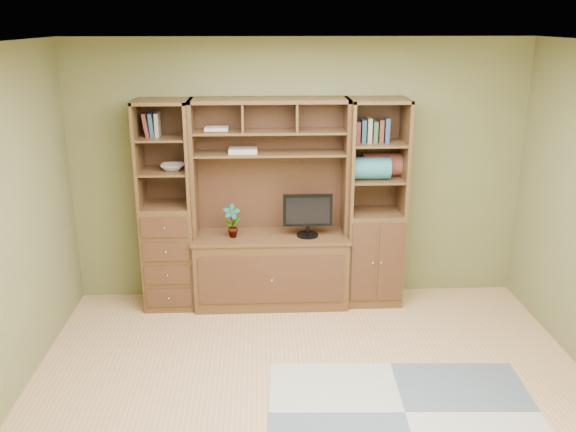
{
  "coord_description": "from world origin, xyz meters",
  "views": [
    {
      "loc": [
        -0.38,
        -3.89,
        2.75
      ],
      "look_at": [
        -0.14,
        1.2,
        1.1
      ],
      "focal_mm": 38.0,
      "sensor_mm": 36.0,
      "label": 1
    }
  ],
  "objects_px": {
    "center_hutch": "(271,207)",
    "monitor": "(308,207)",
    "left_tower": "(167,207)",
    "right_tower": "(375,204)"
  },
  "relations": [
    {
      "from": "right_tower",
      "to": "monitor",
      "type": "relative_size",
      "value": 3.52
    },
    {
      "from": "left_tower",
      "to": "right_tower",
      "type": "height_order",
      "value": "same"
    },
    {
      "from": "left_tower",
      "to": "right_tower",
      "type": "relative_size",
      "value": 1.0
    },
    {
      "from": "center_hutch",
      "to": "left_tower",
      "type": "xyz_separation_m",
      "value": [
        -1.0,
        0.04,
        0.0
      ]
    },
    {
      "from": "center_hutch",
      "to": "monitor",
      "type": "distance_m",
      "value": 0.36
    },
    {
      "from": "monitor",
      "to": "right_tower",
      "type": "bearing_deg",
      "value": 6.75
    },
    {
      "from": "left_tower",
      "to": "monitor",
      "type": "relative_size",
      "value": 3.52
    },
    {
      "from": "right_tower",
      "to": "left_tower",
      "type": "bearing_deg",
      "value": 180.0
    },
    {
      "from": "right_tower",
      "to": "center_hutch",
      "type": "bearing_deg",
      "value": -177.77
    },
    {
      "from": "center_hutch",
      "to": "right_tower",
      "type": "distance_m",
      "value": 1.03
    }
  ]
}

